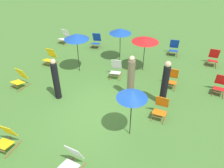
% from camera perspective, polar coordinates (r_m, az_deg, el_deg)
% --- Properties ---
extents(ground_plane, '(40.00, 40.00, 0.00)m').
position_cam_1_polar(ground_plane, '(8.66, -2.62, -6.98)').
color(ground_plane, '#477A33').
extents(deckchair_0, '(0.54, 0.80, 0.83)m').
position_cam_1_polar(deckchair_0, '(10.46, 25.97, -0.25)').
color(deckchair_0, olive).
rests_on(deckchair_0, ground).
extents(deckchair_3, '(0.51, 0.78, 0.83)m').
position_cam_1_polar(deckchair_3, '(12.64, 24.51, 6.10)').
color(deckchair_3, olive).
rests_on(deckchair_3, ground).
extents(deckchair_4, '(0.61, 0.84, 0.83)m').
position_cam_1_polar(deckchair_4, '(10.62, -22.47, 1.26)').
color(deckchair_4, olive).
rests_on(deckchair_4, ground).
extents(deckchair_5, '(0.60, 0.83, 0.83)m').
position_cam_1_polar(deckchair_5, '(14.35, -12.07, 11.71)').
color(deckchair_5, olive).
rests_on(deckchair_5, ground).
extents(deckchair_6, '(0.52, 0.79, 0.83)m').
position_cam_1_polar(deckchair_6, '(8.42, 12.35, -6.00)').
color(deckchair_6, olive).
rests_on(deckchair_6, ground).
extents(deckchair_7, '(0.50, 0.77, 0.83)m').
position_cam_1_polar(deckchair_7, '(10.18, 15.04, 1.38)').
color(deckchair_7, olive).
rests_on(deckchair_7, ground).
extents(deckchair_8, '(0.60, 0.83, 0.83)m').
position_cam_1_polar(deckchair_8, '(13.50, -4.04, 10.94)').
color(deckchair_8, olive).
rests_on(deckchair_8, ground).
extents(deckchair_9, '(0.53, 0.79, 0.83)m').
position_cam_1_polar(deckchair_9, '(13.06, 15.53, 8.89)').
color(deckchair_9, olive).
rests_on(deckchair_9, ground).
extents(deckchair_10, '(0.54, 0.80, 0.83)m').
position_cam_1_polar(deckchair_10, '(12.01, -15.56, 6.60)').
color(deckchair_10, olive).
rests_on(deckchair_10, ground).
extents(deckchair_11, '(0.49, 0.77, 0.83)m').
position_cam_1_polar(deckchair_11, '(7.92, -25.41, -12.39)').
color(deckchair_11, olive).
rests_on(deckchair_11, ground).
extents(deckchair_12, '(0.58, 0.82, 0.83)m').
position_cam_1_polar(deckchair_12, '(6.77, -10.18, -18.62)').
color(deckchair_12, olive).
rests_on(deckchair_12, ground).
extents(deckchair_13, '(0.58, 0.82, 0.83)m').
position_cam_1_polar(deckchair_13, '(10.53, 1.02, 3.83)').
color(deckchair_13, olive).
rests_on(deckchair_13, ground).
extents(umbrella_0, '(1.26, 1.26, 1.78)m').
position_cam_1_polar(umbrella_0, '(10.55, 8.53, 11.29)').
color(umbrella_0, black).
rests_on(umbrella_0, ground).
extents(umbrella_1, '(0.97, 0.97, 1.82)m').
position_cam_1_polar(umbrella_1, '(6.74, 5.18, -2.65)').
color(umbrella_1, black).
rests_on(umbrella_1, ground).
extents(umbrella_2, '(1.15, 1.15, 1.93)m').
position_cam_1_polar(umbrella_2, '(10.47, -9.10, 11.90)').
color(umbrella_2, black).
rests_on(umbrella_2, ground).
extents(umbrella_3, '(1.12, 1.12, 1.76)m').
position_cam_1_polar(umbrella_3, '(11.46, 2.16, 13.41)').
color(umbrella_3, black).
rests_on(umbrella_3, ground).
extents(person_0, '(0.29, 0.29, 1.92)m').
position_cam_1_polar(person_0, '(8.70, 13.36, 0.01)').
color(person_0, black).
rests_on(person_0, ground).
extents(person_1, '(0.36, 0.36, 1.80)m').
position_cam_1_polar(person_1, '(9.11, -14.16, 1.05)').
color(person_1, black).
rests_on(person_1, ground).
extents(person_2, '(0.39, 0.39, 1.87)m').
position_cam_1_polar(person_2, '(8.94, 4.88, 1.56)').
color(person_2, '#72664C').
rests_on(person_2, ground).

